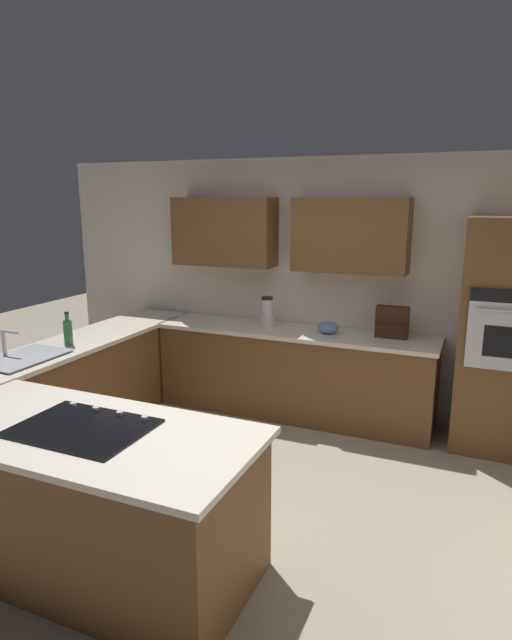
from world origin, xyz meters
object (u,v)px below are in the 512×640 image
(cooktop, at_px, (83,427))
(mixing_bowl, at_px, (328,327))
(dish_soap_bottle, at_px, (68,332))
(blender, at_px, (267,314))
(wall_oven, at_px, (508,338))
(spice_rack, at_px, (392,322))
(sink_unit, at_px, (22,357))

(cooktop, distance_m, mixing_bowl, 2.81)
(mixing_bowl, bearing_deg, dish_soap_bottle, 34.01)
(blender, distance_m, mixing_bowl, 0.65)
(wall_oven, distance_m, spice_rack, 1.00)
(cooktop, relative_size, spice_rack, 2.49)
(wall_oven, relative_size, dish_soap_bottle, 6.61)
(dish_soap_bottle, bearing_deg, blender, -135.14)
(blender, bearing_deg, cooktop, 89.27)
(blender, xyz_separation_m, spice_rack, (-1.25, -0.07, 0.02))
(mixing_bowl, distance_m, dish_soap_bottle, 2.44)
(spice_rack, bearing_deg, wall_oven, 175.19)
(wall_oven, relative_size, blender, 6.49)
(dish_soap_bottle, bearing_deg, wall_oven, -159.61)
(sink_unit, relative_size, mixing_bowl, 3.31)
(wall_oven, relative_size, mixing_bowl, 9.68)
(blender, bearing_deg, wall_oven, 179.54)
(sink_unit, xyz_separation_m, mixing_bowl, (-2.08, -1.84, 0.04))
(cooktop, bearing_deg, wall_oven, -130.19)
(sink_unit, relative_size, dish_soap_bottle, 2.26)
(cooktop, relative_size, blender, 2.41)
(cooktop, relative_size, dish_soap_bottle, 2.45)
(blender, relative_size, spice_rack, 1.03)
(mixing_bowl, bearing_deg, wall_oven, 179.36)
(spice_rack, height_order, dish_soap_bottle, dish_soap_bottle)
(mixing_bowl, height_order, spice_rack, spice_rack)
(sink_unit, bearing_deg, wall_oven, -153.61)
(blender, distance_m, spice_rack, 1.25)
(wall_oven, xyz_separation_m, mixing_bowl, (1.60, -0.02, -0.07))
(dish_soap_bottle, bearing_deg, spice_rack, -151.38)
(wall_oven, distance_m, dish_soap_bottle, 3.86)
(cooktop, bearing_deg, blender, -90.73)
(spice_rack, xyz_separation_m, dish_soap_bottle, (2.62, 1.43, -0.03))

